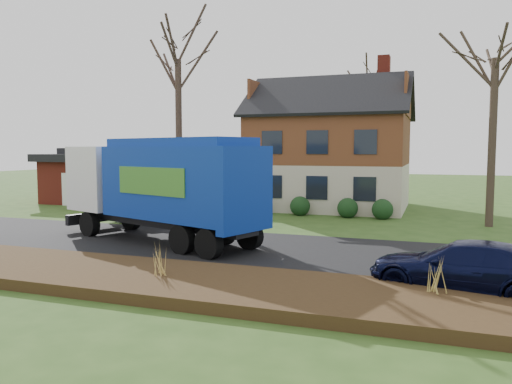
% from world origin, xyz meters
% --- Properties ---
extents(ground, '(120.00, 120.00, 0.00)m').
position_xyz_m(ground, '(0.00, 0.00, 0.00)').
color(ground, '#2B4818').
rests_on(ground, ground).
extents(road, '(80.00, 7.00, 0.02)m').
position_xyz_m(road, '(0.00, 0.00, 0.01)').
color(road, black).
rests_on(road, ground).
extents(mulch_verge, '(80.00, 3.50, 0.30)m').
position_xyz_m(mulch_verge, '(0.00, -5.30, 0.15)').
color(mulch_verge, black).
rests_on(mulch_verge, ground).
extents(main_house, '(12.95, 8.95, 9.26)m').
position_xyz_m(main_house, '(1.49, 13.91, 4.03)').
color(main_house, beige).
rests_on(main_house, ground).
extents(ranch_house, '(9.80, 8.20, 3.70)m').
position_xyz_m(ranch_house, '(-12.00, 13.00, 1.81)').
color(ranch_house, maroon).
rests_on(ranch_house, ground).
extents(garbage_truck, '(9.67, 5.48, 4.02)m').
position_xyz_m(garbage_truck, '(-1.78, 0.18, 2.32)').
color(garbage_truck, black).
rests_on(garbage_truck, ground).
extents(silver_sedan, '(4.59, 2.48, 1.44)m').
position_xyz_m(silver_sedan, '(-4.99, 4.23, 0.72)').
color(silver_sedan, '#9EA1A5').
rests_on(silver_sedan, ground).
extents(navy_wagon, '(4.92, 2.79, 1.35)m').
position_xyz_m(navy_wagon, '(8.85, -3.40, 0.67)').
color(navy_wagon, black).
rests_on(navy_wagon, ground).
extents(tree_front_west, '(3.98, 3.98, 11.82)m').
position_xyz_m(tree_front_west, '(-5.27, 7.97, 9.74)').
color(tree_front_west, '#3B2B23').
rests_on(tree_front_west, ground).
extents(tree_front_east, '(3.99, 3.99, 11.09)m').
position_xyz_m(tree_front_east, '(10.56, 8.82, 9.01)').
color(tree_front_east, '#3E3025').
rests_on(tree_front_east, ground).
extents(tree_back, '(3.53, 3.53, 11.17)m').
position_xyz_m(tree_back, '(3.24, 21.15, 9.31)').
color(tree_back, '#3F3026').
rests_on(tree_back, ground).
extents(grass_clump_mid, '(0.31, 0.25, 0.86)m').
position_xyz_m(grass_clump_mid, '(1.34, -5.39, 0.73)').
color(grass_clump_mid, tan).
rests_on(grass_clump_mid, mulch_verge).
extents(grass_clump_east, '(0.34, 0.28, 0.85)m').
position_xyz_m(grass_clump_east, '(8.23, -4.62, 0.72)').
color(grass_clump_east, tan).
rests_on(grass_clump_east, mulch_verge).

